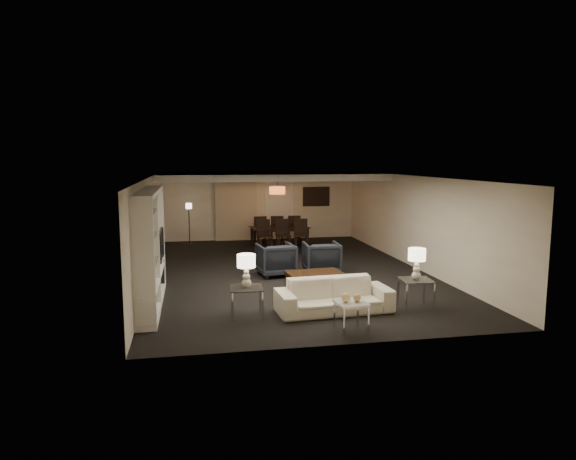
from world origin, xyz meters
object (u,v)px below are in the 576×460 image
(table_lamp_right, at_px, (417,264))
(chair_nr, at_px, (301,234))
(vase_blue, at_px, (146,262))
(chair_nl, at_px, (265,235))
(table_lamp_left, at_px, (246,271))
(chair_fr, at_px, (293,229))
(side_table_left, at_px, (247,302))
(armchair_left, at_px, (276,259))
(sofa, at_px, (334,296))
(chair_fm, at_px, (277,229))
(television, at_px, (156,245))
(floor_lamp, at_px, (189,224))
(floor_speaker, at_px, (161,266))
(dining_table, at_px, (280,237))
(coffee_table, at_px, (314,282))
(vase_amber, at_px, (148,228))
(chair_fl, at_px, (260,230))
(chair_nm, at_px, (283,235))
(marble_table, at_px, (351,316))
(side_table_right, at_px, (416,293))
(pendant_light, at_px, (277,190))
(armchair_right, at_px, (322,258))

(table_lamp_right, bearing_deg, chair_nr, 97.21)
(vase_blue, xyz_separation_m, chair_nl, (3.14, 6.94, -0.65))
(table_lamp_left, bearing_deg, vase_blue, -177.69)
(vase_blue, relative_size, chair_fr, 0.18)
(side_table_left, bearing_deg, armchair_left, 71.57)
(sofa, relative_size, chair_fm, 2.24)
(television, height_order, chair_nl, television)
(sofa, xyz_separation_m, floor_lamp, (-2.77, 8.52, 0.39))
(floor_speaker, distance_m, dining_table, 6.20)
(chair_nr, bearing_deg, coffee_table, -91.71)
(floor_speaker, relative_size, chair_nl, 1.04)
(coffee_table, relative_size, table_lamp_left, 1.94)
(vase_blue, height_order, vase_amber, vase_amber)
(chair_fl, xyz_separation_m, floor_lamp, (-2.40, 0.35, 0.22))
(sofa, bearing_deg, chair_nm, 84.22)
(marble_table, distance_m, floor_speaker, 4.95)
(side_table_right, distance_m, vase_amber, 5.42)
(floor_lamp, bearing_deg, marble_table, -73.93)
(side_table_right, distance_m, floor_speaker, 5.68)
(pendant_light, distance_m, table_lamp_left, 7.55)
(chair_fm, bearing_deg, pendant_light, 86.26)
(coffee_table, distance_m, chair_fl, 6.59)
(armchair_right, relative_size, chair_nl, 0.92)
(table_lamp_right, height_order, chair_nr, table_lamp_right)
(floor_speaker, bearing_deg, chair_nm, 31.96)
(pendant_light, xyz_separation_m, vase_amber, (-3.61, -6.64, -0.27))
(dining_table, bearing_deg, table_lamp_right, -86.45)
(armchair_left, height_order, chair_nm, chair_nm)
(table_lamp_right, relative_size, floor_speaker, 0.61)
(side_table_left, height_order, vase_blue, vase_blue)
(side_table_left, height_order, chair_nr, chair_nr)
(pendant_light, bearing_deg, table_lamp_left, -103.95)
(chair_nm, bearing_deg, chair_fm, 87.87)
(floor_speaker, relative_size, chair_nm, 1.04)
(pendant_light, relative_size, vase_amber, 2.77)
(table_lamp_right, relative_size, vase_blue, 3.61)
(pendant_light, relative_size, marble_table, 1.02)
(floor_speaker, distance_m, chair_fm, 6.74)
(sofa, height_order, side_table_right, sofa)
(armchair_left, height_order, vase_amber, vase_amber)
(chair_fl, bearing_deg, side_table_left, 80.67)
(table_lamp_right, xyz_separation_m, chair_fm, (-1.47, 8.17, -0.39))
(dining_table, height_order, chair_fm, chair_fm)
(dining_table, distance_m, chair_nm, 0.67)
(floor_speaker, bearing_deg, chair_fr, 34.94)
(side_table_left, height_order, marble_table, side_table_left)
(pendant_light, distance_m, chair_nm, 1.48)
(armchair_right, relative_size, side_table_left, 1.49)
(floor_speaker, bearing_deg, chair_fl, 43.54)
(pendant_light, xyz_separation_m, side_table_left, (-1.80, -7.25, -1.63))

